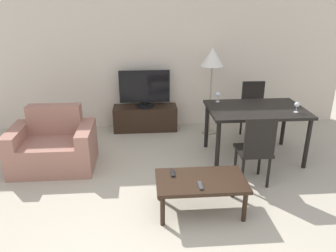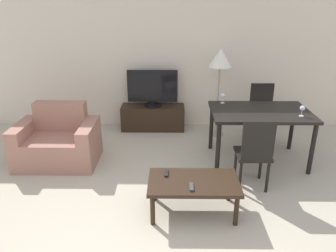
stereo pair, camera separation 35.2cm
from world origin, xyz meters
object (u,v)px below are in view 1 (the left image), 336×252
at_px(remote_primary, 173,173).
at_px(remote_secondary, 200,185).
at_px(dining_chair_far, 254,107).
at_px(wine_glass_center, 218,95).
at_px(floor_lamp, 212,60).
at_px(tv, 145,89).
at_px(tv_stand, 145,118).
at_px(coffee_table, 201,183).
at_px(dining_table, 256,114).
at_px(dining_chair_near, 256,148).
at_px(armchair, 54,147).
at_px(wine_glass_left, 297,105).

relative_size(remote_primary, remote_secondary, 1.00).
bearing_deg(dining_chair_far, wine_glass_center, -149.23).
bearing_deg(floor_lamp, dining_chair_far, -16.06).
height_order(tv, dining_chair_far, tv).
bearing_deg(tv_stand, remote_secondary, -78.22).
xyz_separation_m(tv, floor_lamp, (1.10, -0.24, 0.51)).
distance_m(coffee_table, dining_table, 1.62).
bearing_deg(dining_table, remote_primary, -139.35).
distance_m(coffee_table, remote_primary, 0.33).
xyz_separation_m(remote_secondary, wine_glass_center, (0.54, 1.71, 0.46)).
xyz_separation_m(dining_chair_near, remote_primary, (-1.04, -0.34, -0.11)).
xyz_separation_m(dining_table, dining_chair_far, (0.24, 0.76, -0.16)).
xyz_separation_m(remote_primary, wine_glass_center, (0.80, 1.43, 0.46)).
distance_m(armchair, remote_primary, 1.86).
height_order(dining_chair_far, floor_lamp, floor_lamp).
xyz_separation_m(tv_stand, dining_table, (1.55, -1.20, 0.46)).
relative_size(armchair, dining_chair_far, 1.18).
relative_size(dining_chair_far, remote_secondary, 6.15).
xyz_separation_m(coffee_table, floor_lamp, (0.53, 2.20, 0.92)).
distance_m(dining_chair_far, wine_glass_left, 1.07).
distance_m(dining_chair_near, remote_secondary, 1.00).
relative_size(floor_lamp, remote_secondary, 9.72).
bearing_deg(remote_secondary, tv, 101.80).
bearing_deg(coffee_table, remote_primary, 154.51).
xyz_separation_m(remote_secondary, wine_glass_left, (1.49, 1.15, 0.46)).
distance_m(armchair, wine_glass_left, 3.34).
bearing_deg(coffee_table, remote_secondary, -102.88).
relative_size(coffee_table, wine_glass_left, 6.62).
xyz_separation_m(tv_stand, coffee_table, (0.57, -2.44, 0.13)).
xyz_separation_m(remote_primary, remote_secondary, (0.26, -0.28, 0.00)).
xyz_separation_m(dining_table, floor_lamp, (-0.45, 0.96, 0.59)).
relative_size(dining_chair_near, wine_glass_left, 6.32).
bearing_deg(dining_chair_far, floor_lamp, 163.94).
bearing_deg(dining_chair_near, tv, 123.95).
height_order(dining_chair_near, dining_chair_far, same).
bearing_deg(armchair, remote_secondary, -35.78).
height_order(dining_table, remote_secondary, dining_table).
height_order(remote_primary, wine_glass_center, wine_glass_center).
relative_size(tv, floor_lamp, 0.59).
relative_size(floor_lamp, wine_glass_center, 9.99).
relative_size(coffee_table, wine_glass_center, 6.62).
relative_size(dining_table, floor_lamp, 0.92).
relative_size(dining_chair_far, floor_lamp, 0.63).
bearing_deg(coffee_table, floor_lamp, 76.44).
bearing_deg(wine_glass_left, tv_stand, 144.90).
xyz_separation_m(tv_stand, wine_glass_left, (2.02, -1.42, 0.64)).
height_order(tv, remote_secondary, tv).
distance_m(coffee_table, dining_chair_near, 0.90).
distance_m(tv_stand, dining_table, 2.01).
bearing_deg(floor_lamp, dining_chair_near, -82.75).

